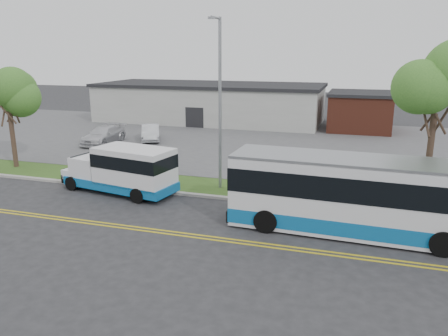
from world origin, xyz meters
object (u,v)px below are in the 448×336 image
(parked_car_a, at_px, (151,132))
(streetlight_near, at_px, (220,99))
(tree_east, at_px, (438,86))
(shuttle_bus, at_px, (125,169))
(transit_bus, at_px, (370,197))
(parked_car_b, at_px, (103,135))
(pedestrian, at_px, (108,160))
(tree_west, at_px, (7,93))

(parked_car_a, bearing_deg, streetlight_near, -74.78)
(tree_east, relative_size, parked_car_a, 1.92)
(shuttle_bus, relative_size, transit_bus, 0.59)
(transit_bus, height_order, parked_car_b, transit_bus)
(streetlight_near, relative_size, transit_bus, 0.77)
(pedestrian, bearing_deg, parked_car_b, -88.72)
(shuttle_bus, relative_size, pedestrian, 3.97)
(pedestrian, bearing_deg, parked_car_a, -110.03)
(tree_east, height_order, parked_car_b, tree_east)
(tree_east, xyz_separation_m, shuttle_bus, (-15.89, -2.52, -4.77))
(shuttle_bus, height_order, parked_car_b, shuttle_bus)
(tree_west, height_order, parked_car_b, tree_west)
(tree_east, distance_m, pedestrian, 19.53)
(tree_west, height_order, shuttle_bus, tree_west)
(shuttle_bus, distance_m, parked_car_a, 14.94)
(tree_west, xyz_separation_m, parked_car_b, (1.45, 8.73, -4.28))
(shuttle_bus, xyz_separation_m, transit_bus, (13.07, -1.98, 0.27))
(transit_bus, bearing_deg, tree_west, 170.63)
(pedestrian, height_order, parked_car_a, pedestrian)
(tree_west, height_order, parked_car_a, tree_west)
(streetlight_near, bearing_deg, tree_west, 178.20)
(tree_west, bearing_deg, pedestrian, 1.74)
(shuttle_bus, xyz_separation_m, parked_car_b, (-8.66, 11.45, -0.59))
(tree_east, distance_m, parked_car_b, 26.67)
(streetlight_near, bearing_deg, pedestrian, 174.96)
(parked_car_a, relative_size, parked_car_b, 0.85)
(pedestrian, bearing_deg, tree_east, 146.08)
(pedestrian, xyz_separation_m, parked_car_a, (-2.46, 10.98, -0.20))
(tree_west, relative_size, shuttle_bus, 0.95)
(tree_west, bearing_deg, transit_bus, -11.47)
(streetlight_near, distance_m, pedestrian, 8.91)
(streetlight_near, bearing_deg, parked_car_a, 131.38)
(streetlight_near, height_order, shuttle_bus, streetlight_near)
(transit_bus, bearing_deg, tree_east, 60.08)
(streetlight_near, distance_m, parked_car_a, 16.17)
(tree_west, height_order, streetlight_near, streetlight_near)
(transit_bus, relative_size, parked_car_b, 2.40)
(shuttle_bus, distance_m, pedestrian, 4.18)
(shuttle_bus, distance_m, parked_car_b, 14.37)
(streetlight_near, bearing_deg, tree_east, 1.42)
(streetlight_near, distance_m, shuttle_bus, 6.58)
(parked_car_b, bearing_deg, streetlight_near, -34.96)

